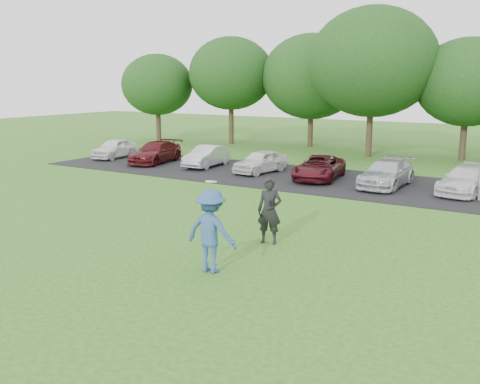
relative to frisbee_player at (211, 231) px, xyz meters
The scene contains 6 objects.
ground 1.51m from the frisbee_player, 149.17° to the right, with size 100.00×100.00×0.00m, color #2B631C.
parking_lot 12.50m from the frisbee_player, 94.47° to the left, with size 32.00×6.50×0.03m, color black.
frisbee_player is the anchor object (origin of this frame).
camera_bystander 2.71m from the frisbee_player, 87.67° to the left, with size 0.77×0.61×1.86m.
parked_cars 12.57m from the frisbee_player, 88.46° to the left, with size 30.93×4.54×1.25m.
tree_row 22.53m from the frisbee_player, 88.60° to the left, with size 42.39×9.85×8.64m.
Camera 1 is at (7.78, -9.39, 4.45)m, focal length 40.00 mm.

